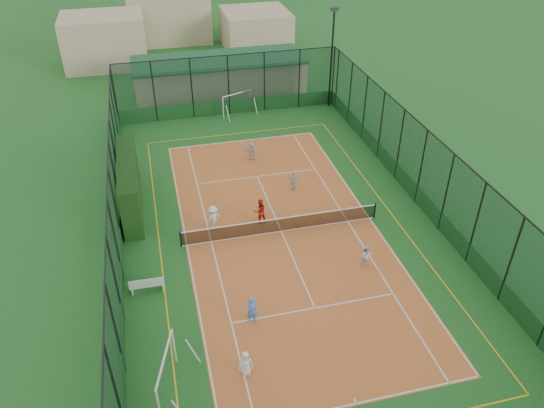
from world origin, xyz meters
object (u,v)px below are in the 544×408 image
at_px(child_near_right, 367,256).
at_px(child_far_right, 294,181).
at_px(floodlight_ne, 331,59).
at_px(child_far_left, 213,218).
at_px(futsal_goal_far, 237,104).
at_px(white_bench, 147,284).
at_px(child_near_left, 246,363).
at_px(child_near_mid, 252,310).
at_px(clubhouse, 219,75).
at_px(coach, 260,211).
at_px(futsal_goal_near, 167,375).
at_px(child_far_back, 252,151).

bearing_deg(child_near_right, child_far_right, 93.04).
height_order(floodlight_ne, child_far_left, floodlight_ne).
distance_m(floodlight_ne, futsal_goal_far, 8.61).
bearing_deg(white_bench, child_near_left, -56.83).
relative_size(child_near_left, child_far_left, 0.82).
xyz_separation_m(child_near_left, child_near_mid, (0.89, 2.83, 0.11)).
distance_m(futsal_goal_far, child_near_left, 26.59).
xyz_separation_m(white_bench, child_near_mid, (4.68, -3.30, 0.27)).
bearing_deg(clubhouse, white_bench, -107.17).
xyz_separation_m(child_near_left, child_far_left, (0.24, 10.57, 0.14)).
distance_m(child_far_left, coach, 2.79).
distance_m(futsal_goal_near, futsal_goal_far, 27.41).
xyz_separation_m(futsal_goal_near, child_near_right, (10.85, 5.39, -0.30)).
distance_m(white_bench, child_far_back, 14.42).
bearing_deg(white_bench, floodlight_ne, 51.87).
bearing_deg(white_bench, child_near_mid, -33.73).
distance_m(futsal_goal_near, coach, 12.37).
relative_size(child_near_left, child_near_right, 0.94).
bearing_deg(coach, child_far_back, -103.07).
relative_size(futsal_goal_near, child_far_right, 2.30).
relative_size(child_far_right, coach, 0.86).
relative_size(floodlight_ne, child_far_right, 6.20).
bearing_deg(child_far_back, futsal_goal_near, 72.44).
height_order(child_near_right, coach, coach).
xyz_separation_m(futsal_goal_far, child_near_right, (3.00, -20.86, -0.22)).
bearing_deg(child_far_left, futsal_goal_far, -129.55).
bearing_deg(floodlight_ne, clubhouse, 147.88).
height_order(child_near_mid, child_far_back, child_near_mid).
height_order(floodlight_ne, child_near_left, floodlight_ne).
xyz_separation_m(floodlight_ne, white_bench, (-16.40, -19.84, -3.64)).
relative_size(white_bench, child_near_left, 1.36).
bearing_deg(child_near_right, futsal_goal_far, 89.64).
bearing_deg(child_far_right, child_far_left, 50.76).
height_order(white_bench, child_near_mid, child_near_mid).
distance_m(futsal_goal_far, child_near_right, 21.08).
bearing_deg(futsal_goal_far, white_bench, -134.73).
relative_size(child_far_right, child_far_back, 0.97).
distance_m(child_near_left, child_far_back, 18.64).
bearing_deg(child_far_right, white_bench, 60.44).
bearing_deg(coach, futsal_goal_far, -100.61).
height_order(floodlight_ne, clubhouse, floodlight_ne).
bearing_deg(child_far_back, child_near_left, 81.62).
xyz_separation_m(child_near_right, child_far_back, (-3.49, 12.85, 0.01)).
distance_m(child_far_right, child_far_back, 4.95).
xyz_separation_m(child_near_left, child_far_back, (4.14, 18.17, 0.05)).
relative_size(white_bench, child_near_right, 1.28).
bearing_deg(child_far_back, child_near_mid, 82.50).
bearing_deg(child_far_left, child_far_right, -176.14).
distance_m(child_far_left, child_far_back, 8.54).
distance_m(white_bench, child_far_left, 6.01).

